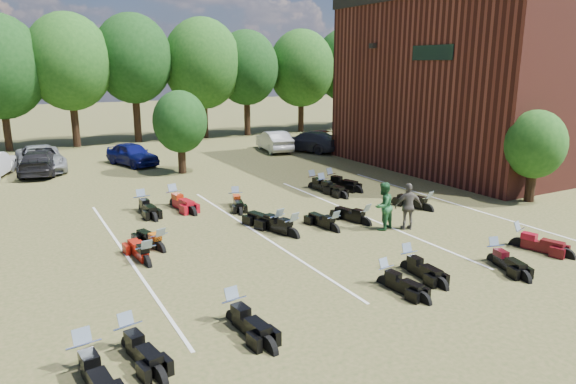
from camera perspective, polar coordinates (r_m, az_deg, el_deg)
ground at (r=19.16m, az=8.71°, el=-5.64°), size 160.00×160.00×0.00m
car_2 at (r=35.03m, az=-25.80°, el=3.36°), size 2.68×5.59×1.54m
car_3 at (r=34.00m, az=-25.86°, el=2.99°), size 2.96×5.27×1.44m
car_4 at (r=34.90m, az=-16.93°, el=4.06°), size 2.99×4.62×1.46m
car_5 at (r=38.93m, az=-1.55°, el=5.69°), size 2.40×4.89×1.54m
car_6 at (r=40.57m, az=4.29°, el=5.84°), size 3.99×5.25×1.33m
car_7 at (r=38.81m, az=2.32°, el=5.65°), size 4.09×5.66×1.52m
person_green at (r=20.55m, az=10.53°, el=-1.56°), size 1.10×0.97×1.91m
person_grey at (r=20.79m, az=13.24°, el=-1.57°), size 1.19×0.83×1.88m
motorcycle_0 at (r=12.91m, az=-17.20°, el=-16.34°), size 1.08×2.28×1.22m
motorcycle_1 at (r=12.41m, az=-21.48°, el=-18.04°), size 1.02×2.44×1.32m
motorcycle_2 at (r=13.57m, az=-5.99°, el=-14.16°), size 0.96×2.34×1.27m
motorcycle_3 at (r=17.05m, az=13.14°, el=-8.39°), size 0.79×2.16×1.19m
motorcycle_4 at (r=15.82m, az=10.71°, el=-10.07°), size 0.87×2.07×1.12m
motorcycle_5 at (r=18.50m, az=21.87°, el=-7.25°), size 1.21×2.22×1.18m
motorcycle_6 at (r=20.41m, az=24.18°, el=-5.51°), size 1.30×2.35×1.25m
motorcycle_7 at (r=17.59m, az=-15.38°, el=-7.81°), size 0.89×2.27×1.24m
motorcycle_8 at (r=18.74m, az=-13.99°, el=-6.36°), size 1.18×2.24×1.19m
motorcycle_9 at (r=20.16m, az=-1.15°, el=-4.48°), size 1.38×2.55×1.35m
motorcycle_10 at (r=20.33m, az=5.14°, el=-4.37°), size 0.95×2.19×1.18m
motorcycle_11 at (r=19.61m, az=0.47°, el=-5.00°), size 1.44×2.56×1.36m
motorcycle_12 at (r=21.31m, az=8.53°, el=-3.60°), size 1.26×2.32×1.23m
motorcycle_13 at (r=23.87m, az=15.19°, el=-2.02°), size 1.25×2.38×1.27m
motorcycle_15 at (r=24.43m, az=-12.52°, el=-1.50°), size 1.17×2.61×1.40m
motorcycle_16 at (r=23.97m, az=-15.86°, el=-2.00°), size 0.88×2.44×1.34m
motorcycle_17 at (r=24.11m, az=-5.82°, el=-1.44°), size 1.24×2.25×1.20m
motorcycle_18 at (r=26.61m, az=3.83°, el=0.08°), size 0.95×2.40×1.31m
motorcycle_19 at (r=27.22m, az=2.80°, el=0.41°), size 1.11×2.50×1.34m
motorcycle_20 at (r=27.67m, az=4.78°, el=0.60°), size 1.44×2.62×1.39m
brick_building at (r=40.50m, az=26.53°, el=11.10°), size 25.40×15.20×10.70m
tree_line at (r=44.37m, az=-16.24°, el=13.36°), size 56.00×6.00×9.79m
young_tree_near_building at (r=26.72m, az=25.78°, el=4.79°), size 2.80×2.80×4.16m
young_tree_midfield at (r=31.25m, az=-11.90°, el=7.65°), size 3.20×3.20×4.70m
parking_lines at (r=20.08m, az=-3.41°, el=-4.56°), size 20.10×14.00×0.01m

